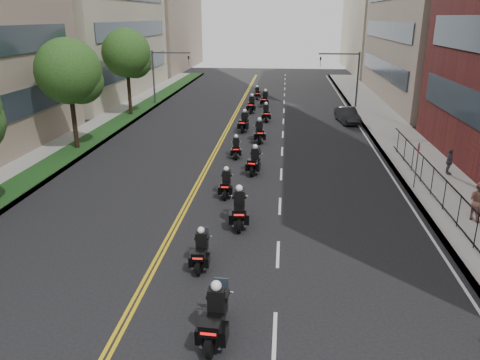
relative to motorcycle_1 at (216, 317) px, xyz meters
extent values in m
cube|color=gray|center=(10.51, 20.32, -0.65)|extent=(4.00, 90.00, 0.15)
cube|color=gray|center=(-13.49, 20.32, -0.65)|extent=(4.00, 90.00, 0.15)
cube|color=#173E16|center=(-12.69, 20.32, -0.56)|extent=(2.00, 90.00, 0.04)
cube|color=#333F4C|center=(12.46, 43.32, 2.77)|extent=(0.12, 24.08, 1.80)
cube|color=#333F4C|center=(12.46, 43.32, 6.77)|extent=(0.12, 24.08, 1.80)
cube|color=#333F4C|center=(-15.44, 43.32, 2.77)|extent=(0.12, 24.08, 1.80)
cube|color=#333F4C|center=(-15.44, 43.32, 6.77)|extent=(0.12, 24.08, 1.80)
cube|color=black|center=(9.51, 7.32, 0.87)|extent=(0.05, 28.00, 0.05)
cube|color=black|center=(9.51, 7.32, -0.43)|extent=(0.05, 28.00, 0.05)
cylinder|color=#2E2214|center=(-12.69, 19.32, 1.83)|extent=(0.32, 0.32, 5.11)
sphere|color=#254A18|center=(-12.69, 19.32, 4.75)|extent=(4.40, 4.40, 4.40)
sphere|color=#254A18|center=(-12.09, 19.72, 4.02)|extent=(3.08, 3.08, 3.08)
cylinder|color=#2E2214|center=(-12.69, 31.32, 1.97)|extent=(0.32, 0.32, 5.39)
sphere|color=#254A18|center=(-12.69, 31.32, 5.05)|extent=(4.40, 4.40, 4.40)
sphere|color=#254A18|center=(-12.09, 31.72, 4.28)|extent=(3.08, 3.08, 3.08)
cylinder|color=#3F3F44|center=(9.01, 37.32, 2.07)|extent=(0.18, 0.18, 5.60)
cylinder|color=#3F3F44|center=(7.01, 37.32, 4.67)|extent=(4.00, 0.14, 0.14)
imported|color=black|center=(5.21, 37.32, 3.87)|extent=(0.16, 0.20, 1.00)
cylinder|color=#3F3F44|center=(-11.99, 37.32, 2.07)|extent=(0.18, 0.18, 5.60)
cylinder|color=#3F3F44|center=(-9.99, 37.32, 4.67)|extent=(4.00, 0.14, 0.14)
imported|color=black|center=(-8.19, 37.32, 3.87)|extent=(0.16, 0.20, 1.00)
cylinder|color=black|center=(-0.04, -0.78, -0.36)|extent=(0.19, 0.75, 0.74)
cylinder|color=black|center=(0.05, 0.96, -0.36)|extent=(0.19, 0.75, 0.74)
cube|color=black|center=(0.00, 0.09, -0.05)|extent=(0.53, 1.49, 0.44)
cube|color=silver|center=(0.01, 0.14, -0.30)|extent=(0.44, 0.62, 0.33)
cube|color=black|center=(-0.04, -0.78, 0.21)|extent=(0.59, 0.49, 0.35)
cube|color=red|center=(-0.05, -1.01, 0.19)|extent=(0.44, 0.05, 0.08)
cube|color=black|center=(0.01, 0.14, 0.50)|extent=(0.50, 0.33, 0.68)
sphere|color=white|center=(0.01, 0.15, 0.95)|extent=(0.32, 0.32, 0.32)
cylinder|color=black|center=(-1.14, 3.47, -0.41)|extent=(0.15, 0.63, 0.63)
cylinder|color=black|center=(-1.18, 4.95, -0.41)|extent=(0.15, 0.63, 0.63)
cube|color=black|center=(-1.16, 4.21, -0.15)|extent=(0.42, 1.26, 0.37)
cube|color=silver|center=(-1.16, 4.25, -0.37)|extent=(0.36, 0.52, 0.28)
cube|color=black|center=(-1.14, 3.47, 0.07)|extent=(0.49, 0.40, 0.30)
cube|color=red|center=(-1.13, 3.28, 0.05)|extent=(0.37, 0.04, 0.06)
cube|color=black|center=(-1.16, 4.25, 0.31)|extent=(0.41, 0.27, 0.57)
sphere|color=white|center=(-1.16, 4.26, 0.70)|extent=(0.27, 0.27, 0.27)
cylinder|color=black|center=(-0.03, 7.15, -0.35)|extent=(0.22, 0.76, 0.75)
cylinder|color=black|center=(-0.18, 8.92, -0.35)|extent=(0.22, 0.76, 0.75)
cube|color=black|center=(-0.10, 8.04, -0.04)|extent=(0.59, 1.53, 0.44)
cube|color=silver|center=(-0.11, 8.09, -0.29)|extent=(0.47, 0.64, 0.33)
cube|color=black|center=(-0.03, 7.15, 0.23)|extent=(0.61, 0.51, 0.35)
cube|color=red|center=(-0.01, 6.92, 0.20)|extent=(0.44, 0.07, 0.08)
cube|color=black|center=(-0.11, 8.09, 0.51)|extent=(0.51, 0.35, 0.69)
sphere|color=white|center=(-0.11, 8.10, 0.98)|extent=(0.32, 0.32, 0.32)
cylinder|color=black|center=(-1.10, 10.86, -0.41)|extent=(0.16, 0.64, 0.63)
cylinder|color=black|center=(-1.16, 12.35, -0.41)|extent=(0.16, 0.64, 0.63)
cube|color=black|center=(-1.13, 11.61, -0.15)|extent=(0.44, 1.27, 0.37)
cube|color=silver|center=(-1.14, 11.65, -0.36)|extent=(0.37, 0.53, 0.28)
cube|color=black|center=(-1.10, 10.86, 0.07)|extent=(0.50, 0.41, 0.30)
cube|color=red|center=(-1.09, 10.67, 0.06)|extent=(0.37, 0.04, 0.07)
cube|color=black|center=(-1.14, 11.65, 0.32)|extent=(0.42, 0.28, 0.58)
sphere|color=white|center=(-1.14, 11.66, 0.71)|extent=(0.27, 0.27, 0.27)
cylinder|color=black|center=(0.01, 14.70, -0.37)|extent=(0.23, 0.72, 0.70)
cylinder|color=black|center=(0.21, 16.35, -0.37)|extent=(0.23, 0.72, 0.70)
cube|color=black|center=(0.11, 15.52, -0.09)|extent=(0.60, 1.44, 0.41)
cube|color=silver|center=(0.12, 15.58, -0.32)|extent=(0.46, 0.61, 0.31)
cube|color=black|center=(0.01, 14.70, 0.16)|extent=(0.59, 0.50, 0.33)
cube|color=red|center=(-0.01, 14.49, 0.14)|extent=(0.41, 0.08, 0.07)
cube|color=black|center=(0.12, 15.58, 0.43)|extent=(0.49, 0.34, 0.64)
sphere|color=white|center=(0.12, 15.59, 0.87)|extent=(0.30, 0.30, 0.30)
cylinder|color=black|center=(-1.29, 17.99, -0.42)|extent=(0.18, 0.63, 0.62)
cylinder|color=black|center=(-1.42, 19.44, -0.42)|extent=(0.18, 0.63, 0.62)
cube|color=black|center=(-1.36, 18.72, -0.16)|extent=(0.49, 1.26, 0.36)
cube|color=silver|center=(-1.36, 18.76, -0.37)|extent=(0.39, 0.53, 0.27)
cube|color=black|center=(-1.29, 17.99, 0.06)|extent=(0.51, 0.42, 0.29)
cube|color=red|center=(-1.28, 17.80, 0.04)|extent=(0.36, 0.06, 0.06)
cube|color=black|center=(-1.36, 18.76, 0.29)|extent=(0.42, 0.29, 0.56)
sphere|color=white|center=(-1.36, 18.77, 0.67)|extent=(0.26, 0.26, 0.26)
cylinder|color=black|center=(0.06, 22.04, -0.36)|extent=(0.24, 0.75, 0.74)
cylinder|color=black|center=(-0.16, 23.77, -0.36)|extent=(0.24, 0.75, 0.74)
cube|color=black|center=(-0.05, 22.90, -0.05)|extent=(0.63, 1.52, 0.44)
cube|color=silver|center=(-0.06, 22.96, -0.30)|extent=(0.48, 0.65, 0.33)
cube|color=black|center=(0.06, 22.04, 0.21)|extent=(0.62, 0.52, 0.35)
cube|color=red|center=(0.08, 21.81, 0.19)|extent=(0.44, 0.09, 0.08)
cube|color=black|center=(-0.06, 22.96, 0.49)|extent=(0.51, 0.36, 0.68)
sphere|color=white|center=(-0.06, 22.97, 0.95)|extent=(0.32, 0.32, 0.32)
cylinder|color=black|center=(-1.53, 25.35, -0.36)|extent=(0.22, 0.75, 0.74)
cylinder|color=black|center=(-1.36, 27.08, -0.36)|extent=(0.22, 0.75, 0.74)
cube|color=black|center=(-1.45, 26.22, -0.05)|extent=(0.60, 1.50, 0.43)
cube|color=silver|center=(-1.44, 26.27, -0.30)|extent=(0.47, 0.63, 0.32)
cube|color=black|center=(-1.53, 25.35, 0.21)|extent=(0.61, 0.51, 0.35)
cube|color=red|center=(-1.56, 25.13, 0.18)|extent=(0.43, 0.08, 0.08)
cube|color=black|center=(-1.44, 26.27, 0.49)|extent=(0.50, 0.35, 0.67)
sphere|color=white|center=(-1.44, 26.28, 0.94)|extent=(0.31, 0.31, 0.31)
cylinder|color=black|center=(0.20, 29.51, -0.38)|extent=(0.20, 0.70, 0.69)
cylinder|color=black|center=(0.06, 31.13, -0.38)|extent=(0.20, 0.70, 0.69)
cube|color=black|center=(0.13, 30.32, -0.10)|extent=(0.55, 1.41, 0.41)
cube|color=silver|center=(0.13, 30.37, -0.33)|extent=(0.44, 0.59, 0.31)
cube|color=black|center=(0.20, 29.51, 0.15)|extent=(0.57, 0.47, 0.33)
cube|color=red|center=(0.22, 29.29, 0.13)|extent=(0.41, 0.07, 0.07)
cube|color=black|center=(0.13, 30.37, 0.41)|extent=(0.47, 0.32, 0.63)
sphere|color=white|center=(0.13, 30.38, 0.84)|extent=(0.30, 0.30, 0.30)
cylinder|color=black|center=(-1.46, 33.34, -0.36)|extent=(0.18, 0.74, 0.74)
cylinder|color=black|center=(-1.39, 35.07, -0.36)|extent=(0.18, 0.74, 0.74)
cube|color=black|center=(-1.43, 34.21, -0.06)|extent=(0.52, 1.48, 0.43)
cube|color=silver|center=(-1.43, 34.26, -0.30)|extent=(0.44, 0.61, 0.32)
cube|color=black|center=(-1.46, 33.34, 0.20)|extent=(0.58, 0.48, 0.35)
cube|color=red|center=(-1.47, 33.11, 0.18)|extent=(0.43, 0.05, 0.08)
cube|color=black|center=(-1.43, 34.26, 0.49)|extent=(0.49, 0.32, 0.67)
sphere|color=white|center=(-1.42, 34.27, 0.94)|extent=(0.31, 0.31, 0.31)
cylinder|color=black|center=(-0.32, 36.63, -0.36)|extent=(0.20, 0.74, 0.73)
cylinder|color=black|center=(-0.20, 38.35, -0.36)|extent=(0.20, 0.74, 0.73)
cube|color=black|center=(-0.26, 37.49, -0.06)|extent=(0.55, 1.48, 0.43)
cube|color=silver|center=(-0.26, 37.54, -0.31)|extent=(0.45, 0.62, 0.32)
cube|color=black|center=(-0.32, 36.63, 0.20)|extent=(0.59, 0.49, 0.34)
cube|color=red|center=(-0.34, 36.40, 0.18)|extent=(0.43, 0.06, 0.08)
cube|color=black|center=(-0.26, 37.54, 0.48)|extent=(0.49, 0.33, 0.67)
sphere|color=white|center=(-0.26, 37.55, 0.93)|extent=(0.31, 0.31, 0.31)
cylinder|color=black|center=(-1.32, 41.13, -0.41)|extent=(0.18, 0.65, 0.64)
cylinder|color=black|center=(-1.44, 42.63, -0.41)|extent=(0.18, 0.65, 0.64)
cube|color=black|center=(-1.38, 41.88, -0.14)|extent=(0.49, 1.30, 0.38)
cube|color=silver|center=(-1.38, 41.93, -0.36)|extent=(0.40, 0.54, 0.28)
cube|color=black|center=(-1.32, 41.13, 0.08)|extent=(0.52, 0.43, 0.30)
cube|color=red|center=(-1.30, 40.93, 0.06)|extent=(0.38, 0.06, 0.07)
cube|color=black|center=(-1.38, 41.93, 0.33)|extent=(0.43, 0.29, 0.58)
sphere|color=white|center=(-1.38, 41.93, 0.72)|extent=(0.27, 0.27, 0.27)
imported|color=black|center=(7.33, 30.31, -0.07)|extent=(2.03, 4.19, 1.32)
imported|color=#8D5B4D|center=(10.62, 9.20, 0.33)|extent=(0.98, 1.08, 1.81)
imported|color=#46454E|center=(11.47, 15.83, 0.18)|extent=(0.41, 0.91, 1.52)
camera|label=1|loc=(1.79, -11.29, 8.21)|focal=35.00mm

